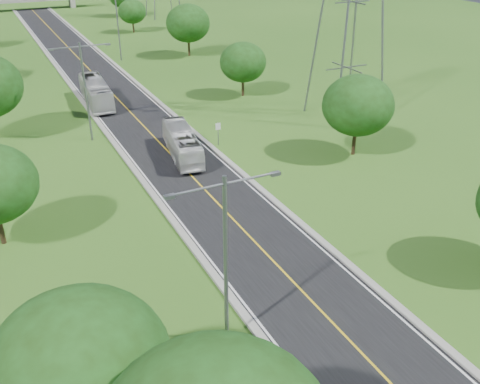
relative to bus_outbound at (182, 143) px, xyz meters
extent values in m
plane|color=#2C5718|center=(-0.89, 23.22, -1.40)|extent=(260.00, 260.00, 0.00)
cube|color=black|center=(-0.89, 29.22, -1.37)|extent=(8.00, 150.00, 0.06)
cube|color=gray|center=(-5.14, 29.22, -1.29)|extent=(0.50, 150.00, 0.22)
cube|color=gray|center=(3.36, 29.22, -1.29)|extent=(0.50, 150.00, 0.22)
cylinder|color=slate|center=(4.31, 1.22, -0.20)|extent=(0.08, 0.08, 2.40)
cube|color=white|center=(4.31, 1.19, 0.60)|extent=(0.55, 0.04, 0.70)
cube|color=gray|center=(9.11, 103.22, -0.40)|extent=(1.20, 3.00, 2.00)
cylinder|color=slate|center=(-6.89, -24.78, 3.60)|extent=(0.22, 0.22, 10.00)
cylinder|color=slate|center=(-8.29, -24.78, 8.20)|extent=(2.80, 0.12, 0.12)
cylinder|color=slate|center=(-5.49, -24.78, 8.20)|extent=(2.80, 0.12, 0.12)
cube|color=slate|center=(-9.59, -24.78, 8.15)|extent=(0.50, 0.25, 0.18)
cube|color=slate|center=(-4.19, -24.78, 8.15)|extent=(0.50, 0.25, 0.18)
cylinder|color=slate|center=(-6.89, 8.22, 3.60)|extent=(0.22, 0.22, 10.00)
cylinder|color=slate|center=(-8.29, 8.22, 8.20)|extent=(2.80, 0.12, 0.12)
cylinder|color=slate|center=(-5.49, 8.22, 8.20)|extent=(2.80, 0.12, 0.12)
cube|color=slate|center=(-9.59, 8.22, 8.15)|extent=(0.50, 0.25, 0.18)
cube|color=slate|center=(-4.19, 8.22, 8.15)|extent=(0.50, 0.25, 0.18)
cylinder|color=slate|center=(5.11, 41.22, 3.60)|extent=(0.22, 0.22, 10.00)
ellipsoid|color=#1D3C10|center=(-14.89, -28.78, 3.87)|extent=(7.14, 7.14, 6.07)
cylinder|color=black|center=(-16.89, -8.78, -0.05)|extent=(0.36, 0.36, 2.70)
cylinder|color=black|center=(15.11, -6.78, 0.04)|extent=(0.36, 0.36, 2.88)
ellipsoid|color=#1D3C10|center=(15.11, -6.78, 3.56)|extent=(6.72, 6.72, 5.71)
cylinder|color=black|center=(14.11, 15.22, -0.14)|extent=(0.36, 0.36, 2.52)
ellipsoid|color=#1D3C10|center=(14.11, 15.22, 2.94)|extent=(5.88, 5.88, 5.00)
cylinder|color=black|center=(16.11, 39.22, 0.13)|extent=(0.36, 0.36, 3.06)
ellipsoid|color=#1D3C10|center=(16.11, 39.22, 3.87)|extent=(7.14, 7.14, 6.07)
cylinder|color=black|center=(13.61, 63.22, -0.23)|extent=(0.36, 0.36, 2.34)
ellipsoid|color=#1D3C10|center=(13.61, 63.22, 2.63)|extent=(5.46, 5.46, 4.64)
cylinder|color=black|center=(17.11, 83.22, -0.05)|extent=(0.36, 0.36, 2.70)
imported|color=silver|center=(0.00, 0.00, 0.00)|extent=(3.82, 9.86, 2.68)
imported|color=beige|center=(-3.66, 19.91, 0.18)|extent=(3.23, 11.01, 3.03)
camera|label=1|loc=(-16.08, -44.96, 19.18)|focal=40.00mm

